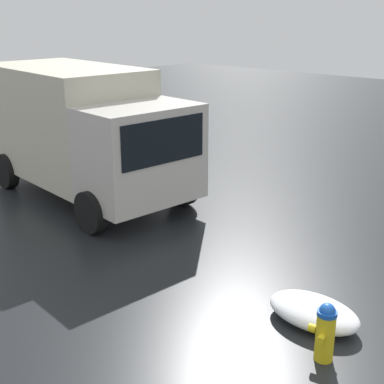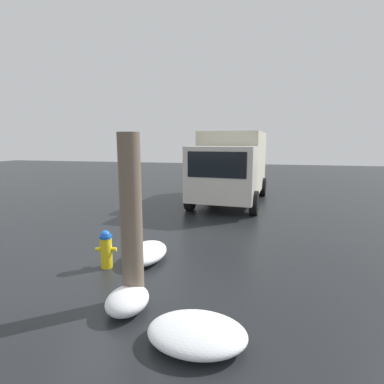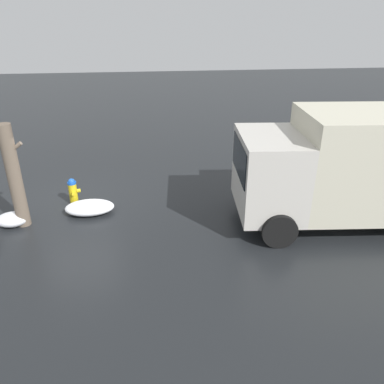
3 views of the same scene
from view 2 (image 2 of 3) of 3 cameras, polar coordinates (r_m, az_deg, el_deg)
ground_plane at (r=7.00m, az=-15.88°, el=-13.63°), size 60.00×60.00×0.00m
fire_hydrant at (r=6.84m, az=-16.04°, el=-10.31°), size 0.36×0.46×0.84m
tree_trunk at (r=5.03m, az=-11.48°, el=-5.30°), size 0.55×0.36×2.87m
delivery_truck at (r=13.57m, az=7.67°, el=5.27°), size 6.26×3.22×3.11m
snow_pile_by_hydrant at (r=4.50m, az=0.95°, el=-25.25°), size 1.02×1.38×0.31m
snow_pile_curbside at (r=5.25m, az=-12.20°, el=-19.52°), size 0.86×0.67×0.37m
snow_pile_by_tree at (r=7.12m, az=-8.79°, el=-11.37°), size 1.42×0.90×0.36m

